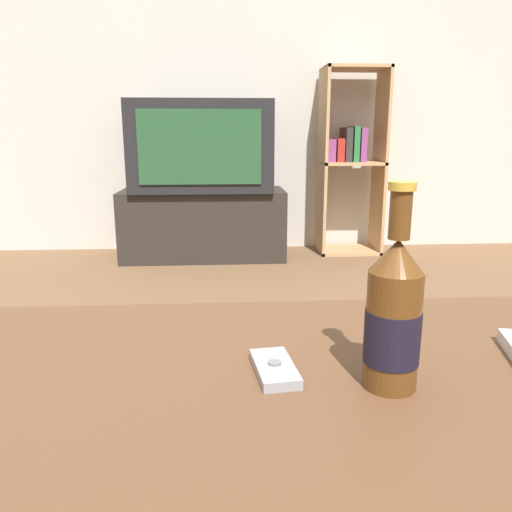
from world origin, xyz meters
TOP-DOWN VIEW (x-y plane):
  - back_wall at (0.00, 3.02)m, footprint 8.00×0.05m
  - coffee_table at (0.00, 0.00)m, footprint 1.16×0.72m
  - tv_stand at (-0.15, 2.72)m, footprint 1.06×0.45m
  - television at (-0.15, 2.72)m, footprint 0.88×0.53m
  - bookshelf at (0.84, 2.81)m, footprint 0.42×0.30m
  - beer_bottle at (0.19, 0.02)m, footprint 0.07×0.07m
  - cell_phone at (0.05, 0.07)m, footprint 0.06×0.11m

SIDE VIEW (x-z plane):
  - tv_stand at x=-0.15m, z-range 0.00..0.45m
  - coffee_table at x=0.00m, z-range 0.17..0.66m
  - cell_phone at x=0.05m, z-range 0.49..0.50m
  - beer_bottle at x=0.19m, z-range 0.45..0.71m
  - bookshelf at x=0.84m, z-range 0.03..1.25m
  - television at x=-0.15m, z-range 0.45..1.00m
  - back_wall at x=0.00m, z-range 0.00..2.60m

